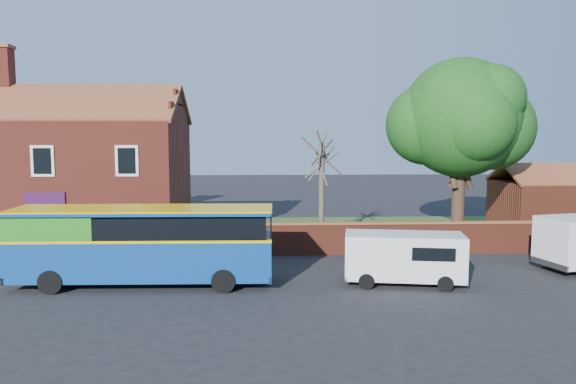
{
  "coord_description": "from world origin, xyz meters",
  "views": [
    {
      "loc": [
        3.55,
        -19.9,
        5.93
      ],
      "look_at": [
        4.68,
        5.0,
        3.31
      ],
      "focal_mm": 35.0,
      "sensor_mm": 36.0,
      "label": 1
    }
  ],
  "objects": [
    {
      "name": "boundary_wall",
      "position": [
        13.0,
        7.0,
        0.81
      ],
      "size": [
        22.0,
        0.38,
        1.6
      ],
      "color": "maroon",
      "rests_on": "ground"
    },
    {
      "name": "grass_strip",
      "position": [
        13.0,
        13.0,
        0.02
      ],
      "size": [
        26.0,
        12.0,
        0.04
      ],
      "primitive_type": "cube",
      "color": "#426B28",
      "rests_on": "ground"
    },
    {
      "name": "ground",
      "position": [
        0.0,
        0.0,
        0.0
      ],
      "size": [
        120.0,
        120.0,
        0.0
      ],
      "primitive_type": "plane",
      "color": "black",
      "rests_on": "ground"
    },
    {
      "name": "pavement",
      "position": [
        -7.0,
        5.75,
        0.06
      ],
      "size": [
        18.0,
        3.5,
        0.12
      ],
      "primitive_type": "cube",
      "color": "gray",
      "rests_on": "ground"
    },
    {
      "name": "shop_building",
      "position": [
        -7.02,
        11.5,
        3.41
      ],
      "size": [
        12.3,
        8.13,
        10.5
      ],
      "color": "maroon",
      "rests_on": "ground"
    },
    {
      "name": "van_near",
      "position": [
        9.09,
        1.47,
        1.13
      ],
      "size": [
        4.82,
        2.55,
        2.01
      ],
      "rotation": [
        0.0,
        0.0,
        -0.16
      ],
      "color": "silver",
      "rests_on": "ground"
    },
    {
      "name": "large_tree",
      "position": [
        14.45,
        10.66,
        6.55
      ],
      "size": [
        8.2,
        6.49,
        10.0
      ],
      "color": "black",
      "rests_on": "ground"
    },
    {
      "name": "outbuilding",
      "position": [
        22.0,
        13.0,
        1.61
      ],
      "size": [
        8.2,
        5.06,
        4.17
      ],
      "color": "maroon",
      "rests_on": "ground"
    },
    {
      "name": "bare_tree",
      "position": [
        6.7,
        9.85,
        2.96
      ],
      "size": [
        2.16,
        2.58,
        5.77
      ],
      "color": "#4C4238",
      "rests_on": "ground"
    },
    {
      "name": "kerb",
      "position": [
        -7.0,
        4.0,
        0.07
      ],
      "size": [
        18.0,
        0.15,
        0.14
      ],
      "primitive_type": "cube",
      "color": "slate",
      "rests_on": "ground"
    },
    {
      "name": "bus",
      "position": [
        -1.42,
        1.86,
        1.73
      ],
      "size": [
        10.06,
        2.77,
        3.05
      ],
      "rotation": [
        0.0,
        0.0,
        -0.02
      ],
      "color": "navy",
      "rests_on": "ground"
    }
  ]
}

